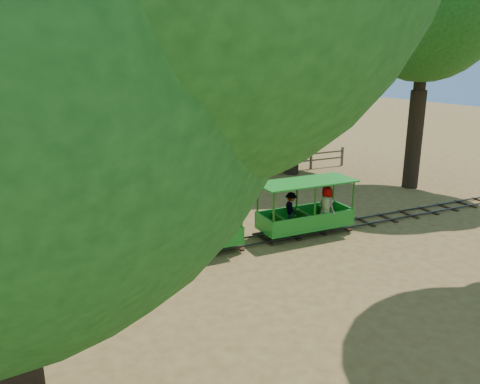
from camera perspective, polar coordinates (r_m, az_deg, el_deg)
name	(u,v)px	position (r m, az deg, el deg)	size (l,w,h in m)	color
ground	(265,240)	(14.93, 3.02, -5.92)	(90.00, 90.00, 0.00)	olive
track	(265,238)	(14.91, 3.02, -5.68)	(22.00, 1.00, 0.10)	#3F3D3A
locomotive	(57,221)	(12.93, -21.39, -3.26)	(2.31, 1.09, 2.77)	black
carriage_front	(189,229)	(13.75, -6.24, -4.48)	(3.24, 1.40, 1.68)	#1D8522
carriage_rear	(307,212)	(15.39, 8.14, -2.39)	(3.24, 1.34, 1.68)	#1D8522
oak_nc	(123,16)	(22.36, -14.12, 20.12)	(8.15, 7.17, 10.32)	#2D2116
oak_ne	(294,36)	(23.22, 6.56, 18.34)	(8.58, 7.55, 9.68)	#2D2116
fence	(184,171)	(21.83, -6.87, 2.58)	(18.10, 0.10, 1.00)	brown
shrub_west	(90,169)	(22.19, -17.76, 2.65)	(2.21, 1.70, 1.53)	#2D6B1E
shrub_mid_w	(161,156)	(22.75, -9.60, 4.33)	(3.16, 2.43, 2.19)	#2D6B1E
shrub_mid_e	(280,154)	(25.33, 4.92, 4.68)	(1.94, 1.49, 1.34)	#2D6B1E
shrub_east	(274,152)	(25.12, 4.15, 4.90)	(2.31, 1.77, 1.60)	#2D6B1E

